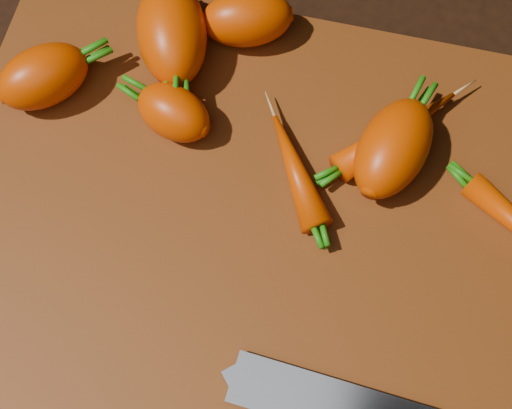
# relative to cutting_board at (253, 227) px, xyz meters

# --- Properties ---
(ground) EXTENTS (2.00, 2.00, 0.01)m
(ground) POSITION_rel_cutting_board_xyz_m (0.00, 0.00, -0.01)
(ground) COLOR black
(cutting_board) EXTENTS (0.50, 0.40, 0.01)m
(cutting_board) POSITION_rel_cutting_board_xyz_m (0.00, 0.00, 0.00)
(cutting_board) COLOR #602D0E
(cutting_board) RESTS_ON ground
(carrot_0) EXTENTS (0.09, 0.09, 0.05)m
(carrot_0) POSITION_rel_cutting_board_xyz_m (-0.19, 0.08, 0.03)
(carrot_0) COLOR #E74100
(carrot_0) RESTS_ON cutting_board
(carrot_1) EXTENTS (0.07, 0.06, 0.04)m
(carrot_1) POSITION_rel_cutting_board_xyz_m (-0.08, 0.07, 0.03)
(carrot_1) COLOR #E74100
(carrot_1) RESTS_ON cutting_board
(carrot_2) EXTENTS (0.09, 0.11, 0.06)m
(carrot_2) POSITION_rel_cutting_board_xyz_m (-0.10, 0.14, 0.04)
(carrot_2) COLOR #E74100
(carrot_2) RESTS_ON cutting_board
(carrot_3) EXTENTS (0.08, 0.10, 0.05)m
(carrot_3) POSITION_rel_cutting_board_xyz_m (0.09, 0.08, 0.03)
(carrot_3) COLOR #E74100
(carrot_3) RESTS_ON cutting_board
(carrot_4) EXTENTS (0.09, 0.07, 0.05)m
(carrot_4) POSITION_rel_cutting_board_xyz_m (-0.04, 0.17, 0.03)
(carrot_4) COLOR #E74100
(carrot_4) RESTS_ON cutting_board
(carrot_5) EXTENTS (0.10, 0.10, 0.02)m
(carrot_5) POSITION_rel_cutting_board_xyz_m (0.10, 0.10, 0.02)
(carrot_5) COLOR #E74100
(carrot_5) RESTS_ON cutting_board
(carrot_7) EXTENTS (0.07, 0.10, 0.03)m
(carrot_7) POSITION_rel_cutting_board_xyz_m (0.02, 0.05, 0.02)
(carrot_7) COLOR #E74100
(carrot_7) RESTS_ON cutting_board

